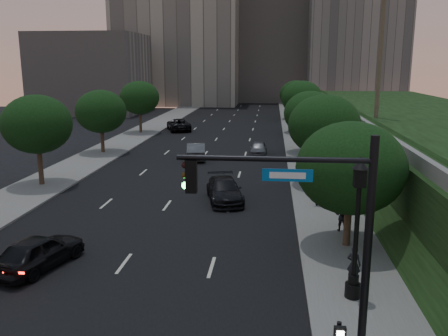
# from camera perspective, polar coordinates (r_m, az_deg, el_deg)

# --- Properties ---
(ground) EXTENTS (160.00, 160.00, 0.00)m
(ground) POSITION_cam_1_polar(r_m,az_deg,el_deg) (18.14, -16.90, -17.40)
(ground) COLOR black
(ground) RESTS_ON ground
(road_surface) EXTENTS (16.00, 140.00, 0.02)m
(road_surface) POSITION_cam_1_polar(r_m,az_deg,el_deg) (45.76, -2.54, 1.32)
(road_surface) COLOR black
(road_surface) RESTS_ON ground
(sidewalk_right) EXTENTS (4.50, 140.00, 0.15)m
(sidewalk_right) POSITION_cam_1_polar(r_m,az_deg,el_deg) (45.44, 10.36, 1.12)
(sidewalk_right) COLOR slate
(sidewalk_right) RESTS_ON ground
(sidewalk_left) EXTENTS (4.50, 140.00, 0.15)m
(sidewalk_left) POSITION_cam_1_polar(r_m,az_deg,el_deg) (48.29, -14.67, 1.59)
(sidewalk_left) COLOR slate
(sidewalk_left) RESTS_ON ground
(parapet_wall) EXTENTS (0.35, 90.00, 0.70)m
(parapet_wall) POSITION_cam_1_polar(r_m,az_deg,el_deg) (43.23, 15.11, 6.06)
(parapet_wall) COLOR slate
(parapet_wall) RESTS_ON embankment
(office_block_left) EXTENTS (26.00, 20.00, 32.00)m
(office_block_left) POSITION_cam_1_polar(r_m,az_deg,el_deg) (108.61, -5.36, 16.22)
(office_block_left) COLOR #9A9687
(office_block_left) RESTS_ON ground
(office_block_mid) EXTENTS (22.00, 18.00, 26.00)m
(office_block_mid) POSITION_cam_1_polar(r_m,az_deg,el_deg) (116.49, 5.68, 14.48)
(office_block_mid) COLOR #9B958E
(office_block_mid) RESTS_ON ground
(office_block_right) EXTENTS (20.00, 22.00, 36.00)m
(office_block_right) POSITION_cam_1_polar(r_m,az_deg,el_deg) (112.16, 15.37, 16.75)
(office_block_right) COLOR gray
(office_block_right) RESTS_ON ground
(office_block_filler) EXTENTS (18.00, 16.00, 14.00)m
(office_block_filler) POSITION_cam_1_polar(r_m,az_deg,el_deg) (90.48, -15.59, 10.87)
(office_block_filler) COLOR #9B958E
(office_block_filler) RESTS_ON ground
(tree_right_a) EXTENTS (5.20, 5.20, 6.24)m
(tree_right_a) POSITION_cam_1_polar(r_m,az_deg,el_deg) (23.25, 15.00, 0.00)
(tree_right_a) COLOR #38281C
(tree_right_a) RESTS_ON ground
(tree_right_b) EXTENTS (5.20, 5.20, 6.74)m
(tree_right_b) POSITION_cam_1_polar(r_m,az_deg,el_deg) (34.90, 11.98, 5.05)
(tree_right_b) COLOR #38281C
(tree_right_b) RESTS_ON ground
(tree_right_c) EXTENTS (5.20, 5.20, 6.24)m
(tree_right_c) POSITION_cam_1_polar(r_m,az_deg,el_deg) (47.82, 10.33, 6.47)
(tree_right_c) COLOR #38281C
(tree_right_c) RESTS_ON ground
(tree_right_d) EXTENTS (5.20, 5.20, 6.74)m
(tree_right_d) POSITION_cam_1_polar(r_m,az_deg,el_deg) (61.69, 9.36, 8.29)
(tree_right_d) COLOR #38281C
(tree_right_d) RESTS_ON ground
(tree_right_e) EXTENTS (5.20, 5.20, 6.24)m
(tree_right_e) POSITION_cam_1_polar(r_m,az_deg,el_deg) (76.67, 8.67, 8.73)
(tree_right_e) COLOR #38281C
(tree_right_e) RESTS_ON ground
(tree_left_b) EXTENTS (5.00, 5.00, 6.71)m
(tree_left_b) POSITION_cam_1_polar(r_m,az_deg,el_deg) (36.77, -21.59, 4.91)
(tree_left_b) COLOR #38281C
(tree_left_b) RESTS_ON ground
(tree_left_c) EXTENTS (5.00, 5.00, 6.34)m
(tree_left_c) POSITION_cam_1_polar(r_m,az_deg,el_deg) (48.65, -14.59, 6.59)
(tree_left_c) COLOR #38281C
(tree_left_c) RESTS_ON ground
(tree_left_d) EXTENTS (5.00, 5.00, 6.71)m
(tree_left_d) POSITION_cam_1_polar(r_m,az_deg,el_deg) (61.90, -10.13, 8.33)
(tree_left_d) COLOR #38281C
(tree_left_d) RESTS_ON ground
(traffic_signal_mast) EXTENTS (5.68, 0.56, 7.00)m
(traffic_signal_mast) POSITION_cam_1_polar(r_m,az_deg,el_deg) (13.99, 12.40, -9.68)
(traffic_signal_mast) COLOR black
(traffic_signal_mast) RESTS_ON ground
(street_lamp) EXTENTS (0.64, 0.64, 5.62)m
(street_lamp) POSITION_cam_1_polar(r_m,az_deg,el_deg) (18.41, 15.62, -7.82)
(street_lamp) COLOR black
(street_lamp) RESTS_ON ground
(sedan_near_left) EXTENTS (3.02, 4.87, 1.55)m
(sedan_near_left) POSITION_cam_1_polar(r_m,az_deg,el_deg) (22.68, -21.39, -9.35)
(sedan_near_left) COLOR black
(sedan_near_left) RESTS_ON ground
(sedan_mid_left) EXTENTS (2.35, 4.97, 1.57)m
(sedan_mid_left) POSITION_cam_1_polar(r_m,az_deg,el_deg) (44.73, -3.38, 2.06)
(sedan_mid_left) COLOR #4F5256
(sedan_mid_left) RESTS_ON ground
(sedan_far_left) EXTENTS (4.48, 6.41, 1.62)m
(sedan_far_left) POSITION_cam_1_polar(r_m,az_deg,el_deg) (64.13, -5.48, 5.22)
(sedan_far_left) COLOR black
(sedan_far_left) RESTS_ON ground
(sedan_near_right) EXTENTS (3.17, 5.47, 1.49)m
(sedan_near_right) POSITION_cam_1_polar(r_m,az_deg,el_deg) (31.06, 0.05, -2.68)
(sedan_near_right) COLOR black
(sedan_near_right) RESTS_ON ground
(sedan_far_right) EXTENTS (1.65, 4.02, 1.36)m
(sedan_far_right) POSITION_cam_1_polar(r_m,az_deg,el_deg) (46.70, 4.16, 2.36)
(sedan_far_right) COLOR slate
(sedan_far_right) RESTS_ON ground
(pedestrian_a) EXTENTS (0.65, 0.55, 1.53)m
(pedestrian_a) POSITION_cam_1_polar(r_m,az_deg,el_deg) (20.28, 15.35, -11.11)
(pedestrian_a) COLOR black
(pedestrian_a) RESTS_ON sidewalk_right
(pedestrian_b) EXTENTS (1.03, 0.95, 1.70)m
(pedestrian_b) POSITION_cam_1_polar(r_m,az_deg,el_deg) (25.94, 14.06, -5.57)
(pedestrian_b) COLOR black
(pedestrian_b) RESTS_ON sidewalk_right
(pedestrian_c) EXTENTS (1.07, 0.47, 1.81)m
(pedestrian_c) POSITION_cam_1_polar(r_m,az_deg,el_deg) (30.14, 11.45, -2.81)
(pedestrian_c) COLOR black
(pedestrian_c) RESTS_ON sidewalk_right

